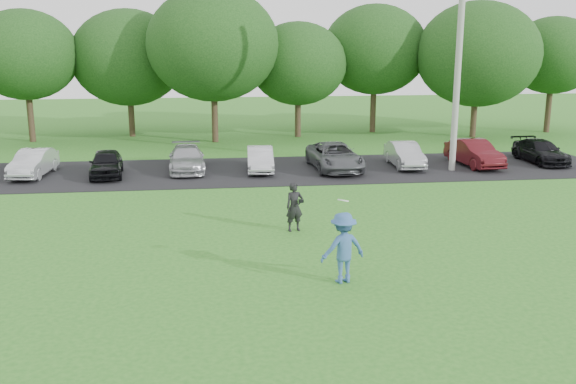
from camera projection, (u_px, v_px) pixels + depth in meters
name	position (u px, v px, depth m)	size (l,w,h in m)	color
ground	(305.00, 273.00, 16.42)	(100.00, 100.00, 0.00)	#296D1F
parking_lot	(262.00, 171.00, 28.95)	(32.00, 6.50, 0.03)	black
utility_pole	(459.00, 53.00, 27.79)	(0.28, 0.28, 10.40)	#9F9F9A
frisbee_player	(343.00, 248.00, 15.63)	(1.27, 0.92, 2.14)	#355C97
camera_bystander	(295.00, 207.00, 19.84)	(0.63, 0.49, 1.54)	black
parked_cars	(248.00, 158.00, 28.72)	(28.62, 4.68, 1.22)	#561712
tree_row	(273.00, 54.00, 37.40)	(42.39, 9.85, 8.64)	#38281C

